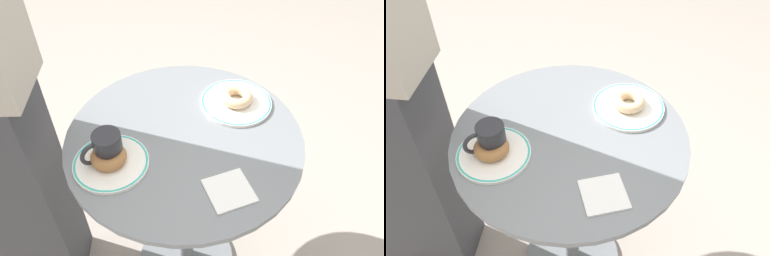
% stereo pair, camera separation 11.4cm
% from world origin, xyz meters
% --- Properties ---
extents(cafe_table, '(0.70, 0.70, 0.75)m').
position_xyz_m(cafe_table, '(0.00, 0.00, 0.50)').
color(cafe_table, slate).
rests_on(cafe_table, ground).
extents(plate_left, '(0.21, 0.21, 0.01)m').
position_xyz_m(plate_left, '(-0.22, 0.05, 0.76)').
color(plate_left, white).
rests_on(plate_left, cafe_table).
extents(plate_right, '(0.23, 0.23, 0.01)m').
position_xyz_m(plate_right, '(0.22, -0.00, 0.76)').
color(plate_right, white).
rests_on(plate_right, cafe_table).
extents(donut_cinnamon, '(0.14, 0.14, 0.03)m').
position_xyz_m(donut_cinnamon, '(-0.22, 0.06, 0.78)').
color(donut_cinnamon, '#A36B3D').
rests_on(donut_cinnamon, plate_left).
extents(donut_glazed, '(0.13, 0.13, 0.03)m').
position_xyz_m(donut_glazed, '(0.22, -0.00, 0.78)').
color(donut_glazed, '#E0B789').
rests_on(donut_glazed, plate_right).
extents(paper_napkin, '(0.15, 0.15, 0.01)m').
position_xyz_m(paper_napkin, '(-0.04, -0.23, 0.76)').
color(paper_napkin, white).
rests_on(paper_napkin, cafe_table).
extents(coffee_mug, '(0.12, 0.08, 0.09)m').
position_xyz_m(coffee_mug, '(-0.21, 0.07, 0.80)').
color(coffee_mug, '#28282D').
rests_on(coffee_mug, cafe_table).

